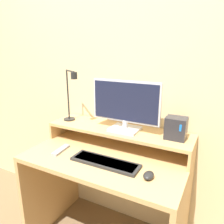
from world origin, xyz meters
TOP-DOWN VIEW (x-y plane):
  - wall_back at (0.00, 0.68)m, footprint 6.00×0.05m
  - desk at (0.00, 0.32)m, footprint 1.08×0.64m
  - monitor_shelf at (0.00, 0.50)m, footprint 1.08×0.29m
  - monitor at (0.06, 0.49)m, footprint 0.50×0.17m
  - desk_lamp at (-0.39, 0.46)m, footprint 0.20×0.15m
  - router_dock at (0.41, 0.50)m, footprint 0.13×0.11m
  - keyboard at (0.05, 0.21)m, footprint 0.45×0.13m
  - mouse at (0.34, 0.18)m, footprint 0.06×0.09m
  - remote_control at (-0.31, 0.22)m, footprint 0.06×0.17m

SIDE VIEW (x-z plane):
  - desk at x=0.00m, z-range 0.15..0.90m
  - remote_control at x=-0.31m, z-range 0.76..0.77m
  - keyboard at x=0.05m, z-range 0.76..0.77m
  - mouse at x=0.34m, z-range 0.76..0.79m
  - monitor_shelf at x=0.00m, z-range 0.80..0.93m
  - router_dock at x=0.41m, z-range 0.89..1.03m
  - monitor at x=0.06m, z-range 0.89..1.25m
  - desk_lamp at x=-0.39m, z-range 0.90..1.31m
  - wall_back at x=0.00m, z-range 0.00..2.50m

